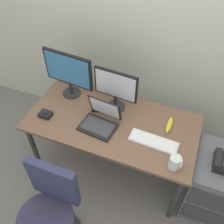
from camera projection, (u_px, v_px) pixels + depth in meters
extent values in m
plane|color=slate|center=(112.00, 165.00, 2.79)|extent=(8.00, 8.00, 0.00)
cube|color=#B4BEAC|center=(141.00, 16.00, 2.26)|extent=(6.00, 0.10, 2.80)
cube|color=brown|center=(112.00, 122.00, 2.28)|extent=(1.54, 0.76, 0.03)
cylinder|color=#2D2D33|center=(35.00, 150.00, 2.51)|extent=(0.05, 0.05, 0.70)
cylinder|color=#2D2D33|center=(175.00, 199.00, 2.15)|extent=(0.05, 0.05, 0.70)
cylinder|color=#2D2D33|center=(65.00, 108.00, 2.93)|extent=(0.05, 0.05, 0.70)
cylinder|color=#2D2D33|center=(188.00, 143.00, 2.57)|extent=(0.05, 0.05, 0.70)
cube|color=#595C63|center=(212.00, 183.00, 2.28)|extent=(0.42, 0.52, 0.66)
cube|color=#38383D|center=(214.00, 203.00, 2.00)|extent=(0.38, 0.01, 0.23)
cube|color=#38383D|center=(204.00, 217.00, 2.20)|extent=(0.38, 0.01, 0.23)
cube|color=black|center=(224.00, 163.00, 2.01)|extent=(0.17, 0.20, 0.06)
cube|color=black|center=(218.00, 158.00, 1.99)|extent=(0.05, 0.18, 0.04)
cylinder|color=#31304A|center=(46.00, 220.00, 1.94)|extent=(0.44, 0.44, 0.07)
cube|color=#2D3050|center=(53.00, 182.00, 1.88)|extent=(0.40, 0.06, 0.42)
cylinder|color=#262628|center=(72.00, 93.00, 2.52)|extent=(0.18, 0.18, 0.01)
cylinder|color=#262628|center=(71.00, 88.00, 2.48)|extent=(0.04, 0.04, 0.12)
cube|color=black|center=(68.00, 69.00, 2.31)|extent=(0.50, 0.07, 0.34)
cube|color=teal|center=(67.00, 70.00, 2.30)|extent=(0.46, 0.05, 0.30)
cylinder|color=#262628|center=(116.00, 106.00, 2.39)|extent=(0.18, 0.18, 0.01)
cylinder|color=#262628|center=(116.00, 101.00, 2.34)|extent=(0.04, 0.04, 0.12)
cube|color=black|center=(116.00, 85.00, 2.20)|extent=(0.41, 0.05, 0.28)
cube|color=silver|center=(115.00, 86.00, 2.19)|extent=(0.37, 0.03, 0.25)
cube|color=silver|center=(153.00, 142.00, 2.09)|extent=(0.42, 0.16, 0.02)
cube|color=white|center=(154.00, 141.00, 2.08)|extent=(0.39, 0.13, 0.01)
cube|color=black|center=(98.00, 127.00, 2.21)|extent=(0.33, 0.25, 0.02)
cube|color=#38383D|center=(98.00, 126.00, 2.20)|extent=(0.29, 0.19, 0.00)
cube|color=black|center=(105.00, 108.00, 2.21)|extent=(0.31, 0.09, 0.22)
cube|color=silver|center=(105.00, 108.00, 2.20)|extent=(0.28, 0.08, 0.19)
cube|color=black|center=(46.00, 114.00, 2.30)|extent=(0.11, 0.09, 0.04)
sphere|color=#232328|center=(45.00, 112.00, 2.28)|extent=(0.04, 0.04, 0.04)
cylinder|color=silver|center=(175.00, 162.00, 1.89)|extent=(0.09, 0.09, 0.12)
torus|color=silver|center=(181.00, 164.00, 1.88)|extent=(0.01, 0.07, 0.07)
cube|color=black|center=(96.00, 107.00, 2.39)|extent=(0.11, 0.16, 0.01)
ellipsoid|color=yellow|center=(169.00, 125.00, 2.21)|extent=(0.05, 0.19, 0.04)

